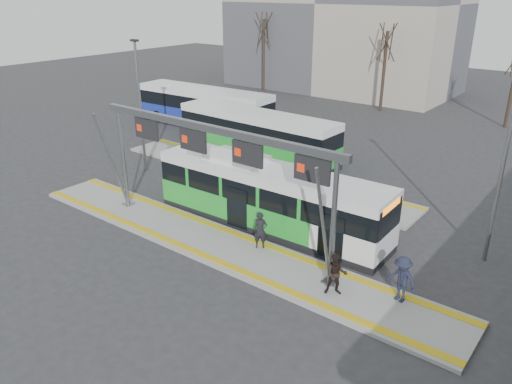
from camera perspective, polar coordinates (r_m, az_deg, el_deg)
ground at (r=22.23m, az=-4.42°, el=-6.16°), size 120.00×120.00×0.00m
platform_main at (r=22.20m, az=-4.43°, el=-5.99°), size 22.00×3.00×0.15m
platform_second at (r=30.13m, az=0.11°, el=1.99°), size 20.00×3.00×0.15m
tactile_main at (r=22.16m, az=-4.44°, el=-5.80°), size 22.00×2.65×0.02m
tactile_second at (r=30.96m, az=1.42°, el=2.72°), size 20.00×0.35×0.02m
gantry at (r=20.93m, az=-5.01°, el=4.78°), size 13.00×1.68×5.20m
apartment_block at (r=57.23m, az=10.11°, el=20.78°), size 24.50×12.50×18.40m
hero_bus at (r=23.32m, az=1.49°, el=-0.63°), size 11.79×2.80×3.22m
bg_bus_green at (r=33.46m, az=0.05°, el=6.60°), size 11.88×2.81×2.96m
bg_bus_blue at (r=40.78m, az=-5.90°, el=9.50°), size 12.01×3.25×3.10m
passenger_a at (r=21.39m, az=0.51°, el=-4.41°), size 0.71×0.65×1.62m
passenger_b at (r=18.54m, az=9.16°, el=-9.27°), size 1.01×0.95×1.64m
passenger_c at (r=18.65m, az=16.32°, el=-9.54°), size 1.24×0.86×1.76m
tree_left at (r=46.79m, az=14.70°, el=16.17°), size 1.40×1.40×7.94m
tree_far at (r=54.72m, az=0.88°, el=18.06°), size 1.40×1.40×8.41m
lamp_west at (r=30.71m, az=-13.11°, el=9.77°), size 0.50×0.25×7.85m
lamp_east at (r=21.63m, az=26.33°, el=2.35°), size 0.50×0.25×7.61m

